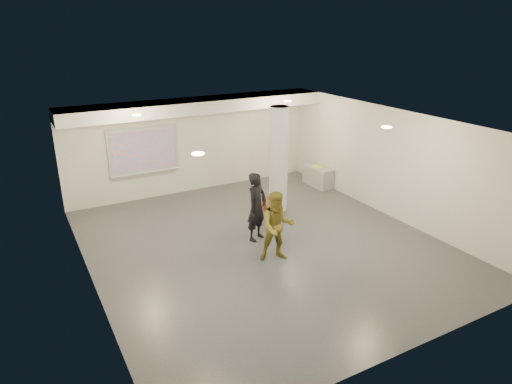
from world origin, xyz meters
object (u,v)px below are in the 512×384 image
woman (257,207)px  projection_screen (143,151)px  man (277,226)px  column (279,159)px  credenza (318,176)px

woman → projection_screen: bearing=83.3°
woman → man: (-0.09, -1.12, -0.05)m
projection_screen → woman: 4.43m
projection_screen → man: 5.47m
column → credenza: column is taller
man → credenza: bearing=63.3°
woman → man: 1.13m
column → man: (-1.58, -2.55, -0.68)m
column → woman: size_ratio=1.73×
projection_screen → man: projection_screen is taller
projection_screen → column: bearing=-40.6°
credenza → man: size_ratio=0.68×
column → credenza: bearing=26.0°
woman → man: woman is taller
column → man: 3.08m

